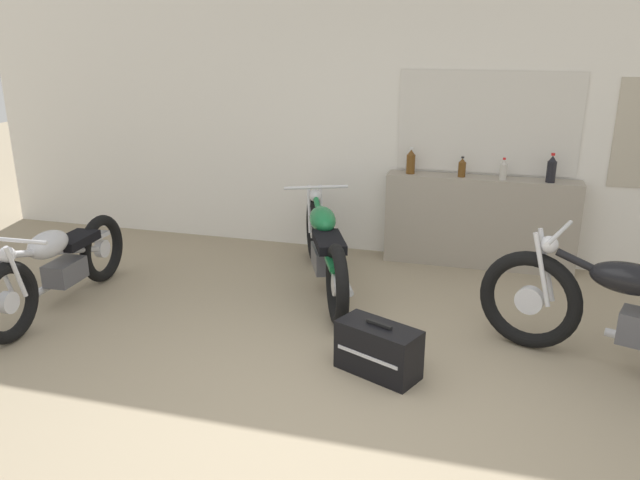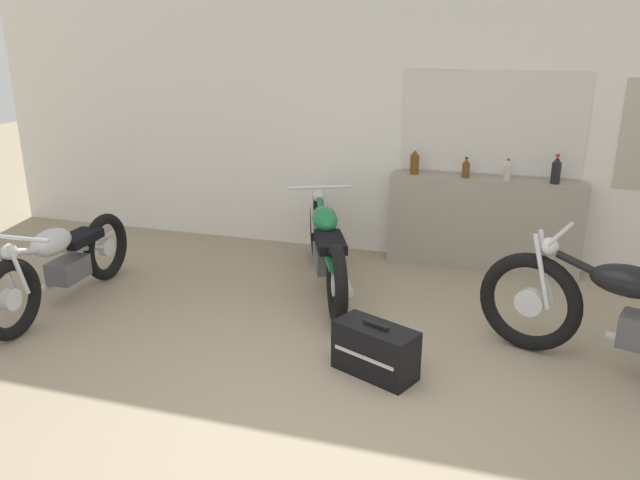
{
  "view_description": "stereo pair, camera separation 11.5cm",
  "coord_description": "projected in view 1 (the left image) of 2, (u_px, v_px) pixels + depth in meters",
  "views": [
    {
      "loc": [
        0.82,
        -3.12,
        2.29
      ],
      "look_at": [
        -0.47,
        1.49,
        0.7
      ],
      "focal_mm": 35.0,
      "sensor_mm": 36.0,
      "label": 1
    },
    {
      "loc": [
        0.93,
        -3.09,
        2.29
      ],
      "look_at": [
        -0.47,
        1.49,
        0.7
      ],
      "focal_mm": 35.0,
      "sensor_mm": 36.0,
      "label": 2
    }
  ],
  "objects": [
    {
      "name": "wall_back",
      "position": [
        416.0,
        125.0,
        6.4
      ],
      "size": [
        10.0,
        0.07,
        2.8
      ],
      "color": "silver",
      "rests_on": "ground_plane"
    },
    {
      "name": "bottle_center",
      "position": [
        503.0,
        170.0,
        6.08
      ],
      "size": [
        0.07,
        0.07,
        0.22
      ],
      "color": "#B7B2A8",
      "rests_on": "sill_counter"
    },
    {
      "name": "bottle_right_center",
      "position": [
        551.0,
        169.0,
        5.96
      ],
      "size": [
        0.09,
        0.09,
        0.28
      ],
      "color": "black",
      "rests_on": "sill_counter"
    },
    {
      "name": "sill_counter",
      "position": [
        479.0,
        222.0,
        6.35
      ],
      "size": [
        1.9,
        0.28,
        0.93
      ],
      "color": "gray",
      "rests_on": "ground_plane"
    },
    {
      "name": "motorcycle_silver",
      "position": [
        59.0,
        265.0,
        5.37
      ],
      "size": [
        0.64,
        1.95,
        0.81
      ],
      "color": "black",
      "rests_on": "ground_plane"
    },
    {
      "name": "motorcycle_green",
      "position": [
        325.0,
        247.0,
        5.78
      ],
      "size": [
        1.02,
        2.07,
        0.84
      ],
      "color": "black",
      "rests_on": "ground_plane"
    },
    {
      "name": "hard_case_black",
      "position": [
        378.0,
        349.0,
        4.37
      ],
      "size": [
        0.65,
        0.48,
        0.39
      ],
      "color": "black",
      "rests_on": "ground_plane"
    },
    {
      "name": "ground_plane",
      "position": [
        328.0,
        430.0,
        3.79
      ],
      "size": [
        24.0,
        24.0,
        0.0
      ],
      "primitive_type": "plane",
      "color": "gray"
    },
    {
      "name": "bottle_left_center",
      "position": [
        462.0,
        168.0,
        6.2
      ],
      "size": [
        0.07,
        0.07,
        0.2
      ],
      "color": "#5B3814",
      "rests_on": "sill_counter"
    },
    {
      "name": "bottle_leftmost",
      "position": [
        411.0,
        162.0,
        6.34
      ],
      "size": [
        0.09,
        0.09,
        0.27
      ],
      "color": "#5B3814",
      "rests_on": "sill_counter"
    }
  ]
}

